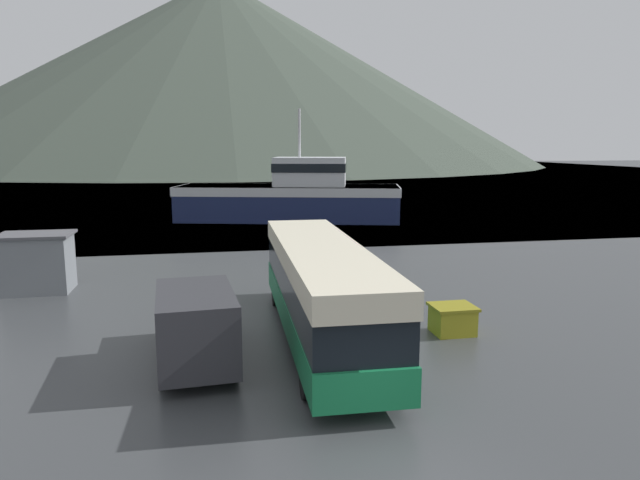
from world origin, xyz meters
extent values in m
plane|color=#475B6B|center=(0.00, 145.33, 0.00)|extent=(240.00, 240.00, 0.00)
cone|color=#3D473D|center=(1.23, 198.38, 31.29)|extent=(215.15, 215.15, 62.57)
cube|color=#146B3D|center=(0.00, 8.48, 0.94)|extent=(2.88, 12.77, 0.99)
cube|color=black|center=(0.00, 8.48, 2.00)|extent=(2.83, 12.52, 1.13)
cube|color=beige|center=(0.00, 8.48, 2.92)|extent=(2.88, 12.77, 0.71)
cube|color=black|center=(0.16, 14.85, 1.81)|extent=(2.27, 0.12, 1.53)
cylinder|color=black|center=(-1.03, 12.95, 0.45)|extent=(0.32, 0.91, 0.90)
cylinder|color=black|center=(1.25, 12.90, 0.45)|extent=(0.32, 0.91, 0.90)
cylinder|color=black|center=(-1.24, 4.06, 0.45)|extent=(0.32, 0.91, 0.90)
cylinder|color=black|center=(1.03, 4.00, 0.45)|extent=(0.32, 0.91, 0.90)
cube|color=#2D2D33|center=(-4.09, 6.50, 1.37)|extent=(2.44, 4.04, 2.04)
cube|color=#2D2D33|center=(-4.29, 9.27, 0.91)|extent=(2.28, 1.82, 1.12)
cube|color=black|center=(-4.23, 8.46, 1.83)|extent=(1.84, 0.19, 0.72)
cylinder|color=black|center=(-5.24, 8.98, 0.35)|extent=(0.27, 0.71, 0.70)
cylinder|color=black|center=(-3.30, 9.12, 0.35)|extent=(0.27, 0.71, 0.70)
cylinder|color=black|center=(-4.99, 5.54, 0.35)|extent=(0.27, 0.71, 0.70)
cylinder|color=black|center=(-3.05, 5.68, 0.35)|extent=(0.27, 0.71, 0.70)
cube|color=#19234C|center=(3.15, 39.64, 1.50)|extent=(19.84, 10.33, 3.00)
cube|color=silver|center=(3.15, 39.64, 2.63)|extent=(20.04, 10.43, 0.75)
cube|color=silver|center=(4.99, 39.16, 4.23)|extent=(6.90, 5.40, 2.46)
cube|color=black|center=(4.99, 39.16, 4.60)|extent=(7.04, 5.55, 0.74)
cylinder|color=#B2B2B7|center=(4.11, 39.39, 7.52)|extent=(0.20, 0.20, 4.11)
cube|color=olive|center=(4.65, 8.25, 0.45)|extent=(1.36, 1.19, 0.91)
cube|color=olive|center=(4.65, 8.25, 0.96)|extent=(1.50, 1.31, 0.10)
cube|color=slate|center=(-11.30, 17.20, 1.27)|extent=(2.84, 2.04, 2.53)
cube|color=#4C4C51|center=(-11.30, 17.20, 2.59)|extent=(3.12, 2.25, 0.12)
camera|label=1|loc=(-3.56, -9.75, 6.56)|focal=32.00mm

